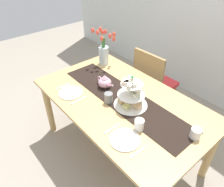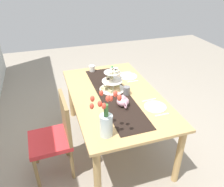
% 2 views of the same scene
% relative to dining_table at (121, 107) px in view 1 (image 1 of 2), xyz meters
% --- Properties ---
extents(ground_plane, '(8.00, 8.00, 0.00)m').
position_rel_dining_table_xyz_m(ground_plane, '(0.00, 0.00, -0.63)').
color(ground_plane, gray).
extents(dining_table, '(1.67, 0.99, 0.72)m').
position_rel_dining_table_xyz_m(dining_table, '(0.00, 0.00, 0.00)').
color(dining_table, tan).
rests_on(dining_table, ground_plane).
extents(chair_left, '(0.44, 0.44, 0.91)m').
position_rel_dining_table_xyz_m(chair_left, '(-0.22, 0.72, -0.13)').
color(chair_left, olive).
rests_on(chair_left, ground_plane).
extents(table_runner, '(1.44, 0.35, 0.00)m').
position_rel_dining_table_xyz_m(table_runner, '(0.00, 0.02, 0.10)').
color(table_runner, black).
rests_on(table_runner, dining_table).
extents(tiered_cake_stand, '(0.30, 0.30, 0.30)m').
position_rel_dining_table_xyz_m(tiered_cake_stand, '(0.11, 0.00, 0.20)').
color(tiered_cake_stand, beige).
rests_on(tiered_cake_stand, table_runner).
extents(teapot, '(0.24, 0.13, 0.14)m').
position_rel_dining_table_xyz_m(teapot, '(-0.25, 0.00, 0.15)').
color(teapot, '#E5A8BC').
rests_on(teapot, table_runner).
extents(tulip_vase, '(0.21, 0.23, 0.43)m').
position_rel_dining_table_xyz_m(tulip_vase, '(-0.64, 0.30, 0.25)').
color(tulip_vase, silver).
rests_on(tulip_vase, dining_table).
extents(cream_jug, '(0.08, 0.08, 0.08)m').
position_rel_dining_table_xyz_m(cream_jug, '(0.70, 0.11, 0.14)').
color(cream_jug, white).
rests_on(cream_jug, dining_table).
extents(dinner_plate_left, '(0.23, 0.23, 0.01)m').
position_rel_dining_table_xyz_m(dinner_plate_left, '(-0.38, -0.31, 0.10)').
color(dinner_plate_left, white).
rests_on(dinner_plate_left, dining_table).
extents(fork_left, '(0.02, 0.15, 0.01)m').
position_rel_dining_table_xyz_m(fork_left, '(-0.53, -0.31, 0.10)').
color(fork_left, silver).
rests_on(fork_left, dining_table).
extents(knife_left, '(0.02, 0.17, 0.01)m').
position_rel_dining_table_xyz_m(knife_left, '(-0.24, -0.31, 0.10)').
color(knife_left, silver).
rests_on(knife_left, dining_table).
extents(dinner_plate_right, '(0.23, 0.23, 0.01)m').
position_rel_dining_table_xyz_m(dinner_plate_right, '(0.38, -0.31, 0.10)').
color(dinner_plate_right, white).
rests_on(dinner_plate_right, dining_table).
extents(fork_right, '(0.02, 0.15, 0.01)m').
position_rel_dining_table_xyz_m(fork_right, '(0.24, -0.31, 0.10)').
color(fork_right, silver).
rests_on(fork_right, dining_table).
extents(knife_right, '(0.01, 0.17, 0.01)m').
position_rel_dining_table_xyz_m(knife_right, '(0.53, -0.31, 0.10)').
color(knife_right, silver).
rests_on(knife_right, dining_table).
extents(mug_grey, '(0.08, 0.08, 0.09)m').
position_rel_dining_table_xyz_m(mug_grey, '(-0.04, -0.12, 0.14)').
color(mug_grey, slate).
rests_on(mug_grey, table_runner).
extents(mug_white_text, '(0.08, 0.08, 0.09)m').
position_rel_dining_table_xyz_m(mug_white_text, '(0.37, -0.15, 0.14)').
color(mug_white_text, white).
rests_on(mug_white_text, dining_table).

